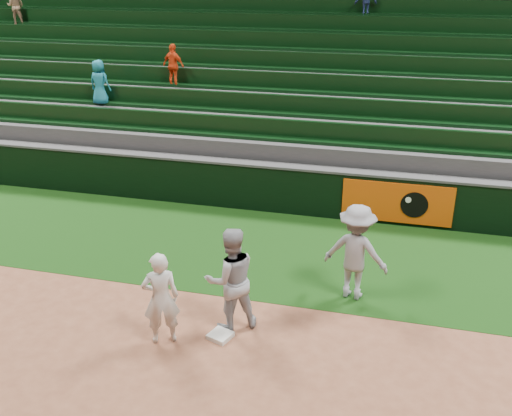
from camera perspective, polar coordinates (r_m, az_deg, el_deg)
The scene contains 8 objects.
ground at distance 10.31m, azimuth -4.37°, elevation -11.50°, with size 70.00×70.00×0.00m, color brown.
foul_grass at distance 12.77m, azimuth -0.13°, elevation -4.05°, with size 36.00×4.20×0.01m, color black.
first_base at distance 9.96m, azimuth -3.58°, elevation -12.62°, with size 0.36×0.36×0.08m, color silver.
first_baseman at distance 9.56m, azimuth -9.50°, elevation -8.90°, with size 0.61×0.40×1.66m, color silver.
baserunner at distance 9.76m, azimuth -2.53°, elevation -7.11°, with size 0.91×0.71×1.88m, color #A2A5AC.
base_coach at distance 10.75m, azimuth 9.95°, elevation -4.37°, with size 1.21×0.70×1.87m, color #8E919A.
field_wall at distance 14.46m, azimuth 2.14°, elevation 2.05°, with size 36.00×0.45×1.25m.
stadium_seating at distance 17.69m, azimuth 4.73°, elevation 9.59°, with size 36.00×5.95×5.43m.
Camera 1 is at (2.83, -7.99, 5.88)m, focal length 40.00 mm.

